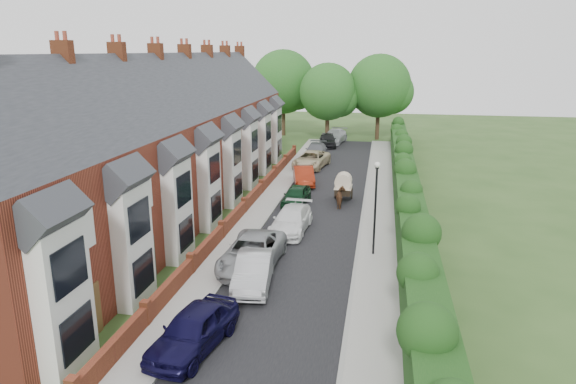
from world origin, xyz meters
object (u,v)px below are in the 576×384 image
car_black (328,140)px  car_beige (311,160)px  car_white (291,220)px  car_red (304,176)px  lamppost (376,197)px  car_green (296,196)px  car_navy (193,330)px  car_silver_a (254,270)px  horse_cart (343,185)px  horse (341,198)px  car_grey (316,151)px  car_silver_b (252,252)px

car_black → car_beige: bearing=-99.2°
car_white → car_red: 11.48m
lamppost → car_green: 10.60m
car_navy → car_beige: 30.86m
lamppost → car_silver_a: lamppost is taller
car_beige → horse_cart: (3.79, -10.36, 0.41)m
car_green → horse_cart: 3.66m
horse_cart → car_black: bearing=99.1°
lamppost → horse: 9.24m
car_navy → lamppost: bearing=69.0°
car_grey → car_green: bearing=-88.1°
car_silver_a → car_red: (-0.56, 19.07, -0.01)m
car_red → horse: car_red is taller
car_green → horse: size_ratio=2.42×
lamppost → car_green: (-5.62, 8.60, -2.62)m
car_grey → horse: (3.97, -16.87, -0.03)m
car_silver_b → car_green: (0.38, 11.20, -0.11)m
car_silver_b → car_white: size_ratio=1.14×
lamppost → car_silver_b: bearing=-156.6°
car_silver_b → horse_cart: (3.58, 12.90, 0.39)m
car_navy → car_grey: bearing=100.8°
lamppost → car_silver_b: 7.01m
car_navy → car_beige: car_navy is taller
lamppost → horse: lamppost is taller
car_beige → car_silver_a: bearing=-79.5°
car_silver_a → car_green: bearing=84.2°
horse → car_beige: bearing=-81.9°
horse → car_white: bearing=55.8°
car_red → car_silver_a: bearing=-101.0°
car_green → car_red: (-0.36, 5.83, 0.06)m
lamppost → car_black: bearing=100.5°
lamppost → horse: bearing=105.9°
car_red → car_beige: size_ratio=0.81×
car_silver_b → car_white: 5.69m
car_grey → car_silver_b: bearing=-90.0°
car_navy → car_green: 18.81m
car_navy → car_grey: size_ratio=0.92×
car_silver_a → horse_cart: horse_cart is taller
car_black → horse: bearing=-89.1°
car_navy → car_white: 13.26m
car_navy → car_red: bearing=99.9°
car_white → car_black: size_ratio=1.07×
lamppost → car_silver_a: 7.57m
car_black → car_grey: bearing=-102.0°
horse_cart → lamppost: bearing=-76.8°
car_beige → horse: (3.79, -12.13, -0.08)m
car_silver_b → horse_cart: size_ratio=1.99×
car_silver_a → car_beige: car_beige is taller
car_silver_a → car_black: 36.59m
lamppost → car_black: 32.58m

